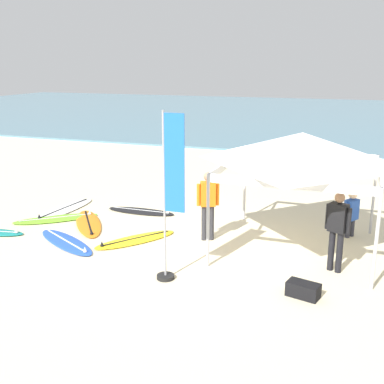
{
  "coord_description": "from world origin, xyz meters",
  "views": [
    {
      "loc": [
        3.69,
        -10.27,
        4.25
      ],
      "look_at": [
        -0.27,
        0.89,
        1.0
      ],
      "focal_mm": 44.33,
      "sensor_mm": 36.0,
      "label": 1
    }
  ],
  "objects_px": {
    "surfboard_orange": "(88,223)",
    "person_orange": "(208,201)",
    "surfboard_yellow": "(135,240)",
    "person_black": "(337,227)",
    "gear_bag_near_tent": "(303,290)",
    "banner_flag": "(170,205)",
    "surfboard_lime": "(56,219)",
    "surfboard_white": "(64,209)",
    "surfboard_black": "(141,211)",
    "person_blue": "(351,212)",
    "surfboard_blue": "(66,242)",
    "canopy_tent": "(302,148)"
  },
  "relations": [
    {
      "from": "canopy_tent",
      "to": "surfboard_blue",
      "type": "height_order",
      "value": "canopy_tent"
    },
    {
      "from": "surfboard_blue",
      "to": "person_black",
      "type": "xyz_separation_m",
      "value": [
        6.23,
        0.55,
        0.95
      ]
    },
    {
      "from": "surfboard_orange",
      "to": "person_blue",
      "type": "bearing_deg",
      "value": 11.88
    },
    {
      "from": "surfboard_lime",
      "to": "person_black",
      "type": "height_order",
      "value": "person_black"
    },
    {
      "from": "surfboard_blue",
      "to": "person_black",
      "type": "height_order",
      "value": "person_black"
    },
    {
      "from": "surfboard_blue",
      "to": "surfboard_yellow",
      "type": "bearing_deg",
      "value": 25.09
    },
    {
      "from": "canopy_tent",
      "to": "person_orange",
      "type": "bearing_deg",
      "value": -175.6
    },
    {
      "from": "person_black",
      "to": "person_blue",
      "type": "bearing_deg",
      "value": 84.0
    },
    {
      "from": "person_blue",
      "to": "surfboard_white",
      "type": "bearing_deg",
      "value": -176.12
    },
    {
      "from": "surfboard_yellow",
      "to": "person_blue",
      "type": "xyz_separation_m",
      "value": [
        4.95,
        2.09,
        0.62
      ]
    },
    {
      "from": "person_blue",
      "to": "canopy_tent",
      "type": "bearing_deg",
      "value": -133.12
    },
    {
      "from": "surfboard_orange",
      "to": "person_orange",
      "type": "distance_m",
      "value": 3.52
    },
    {
      "from": "surfboard_blue",
      "to": "person_blue",
      "type": "bearing_deg",
      "value": 23.45
    },
    {
      "from": "canopy_tent",
      "to": "person_blue",
      "type": "distance_m",
      "value": 2.43
    },
    {
      "from": "surfboard_yellow",
      "to": "surfboard_orange",
      "type": "height_order",
      "value": "same"
    },
    {
      "from": "surfboard_yellow",
      "to": "banner_flag",
      "type": "relative_size",
      "value": 0.62
    },
    {
      "from": "surfboard_white",
      "to": "surfboard_orange",
      "type": "distance_m",
      "value": 1.62
    },
    {
      "from": "banner_flag",
      "to": "person_black",
      "type": "bearing_deg",
      "value": 26.37
    },
    {
      "from": "person_blue",
      "to": "banner_flag",
      "type": "relative_size",
      "value": 0.35
    },
    {
      "from": "person_orange",
      "to": "gear_bag_near_tent",
      "type": "distance_m",
      "value": 3.52
    },
    {
      "from": "surfboard_white",
      "to": "banner_flag",
      "type": "relative_size",
      "value": 0.76
    },
    {
      "from": "gear_bag_near_tent",
      "to": "surfboard_orange",
      "type": "bearing_deg",
      "value": 159.61
    },
    {
      "from": "surfboard_blue",
      "to": "surfboard_black",
      "type": "relative_size",
      "value": 1.1
    },
    {
      "from": "person_black",
      "to": "banner_flag",
      "type": "distance_m",
      "value": 3.5
    },
    {
      "from": "surfboard_white",
      "to": "surfboard_blue",
      "type": "bearing_deg",
      "value": -54.64
    },
    {
      "from": "surfboard_yellow",
      "to": "person_orange",
      "type": "relative_size",
      "value": 1.23
    },
    {
      "from": "person_black",
      "to": "gear_bag_near_tent",
      "type": "distance_m",
      "value": 1.69
    },
    {
      "from": "surfboard_black",
      "to": "banner_flag",
      "type": "bearing_deg",
      "value": -57.03
    },
    {
      "from": "surfboard_yellow",
      "to": "person_blue",
      "type": "relative_size",
      "value": 1.75
    },
    {
      "from": "banner_flag",
      "to": "surfboard_lime",
      "type": "bearing_deg",
      "value": 151.39
    },
    {
      "from": "canopy_tent",
      "to": "gear_bag_near_tent",
      "type": "height_order",
      "value": "canopy_tent"
    },
    {
      "from": "person_black",
      "to": "person_orange",
      "type": "height_order",
      "value": "same"
    },
    {
      "from": "person_black",
      "to": "banner_flag",
      "type": "xyz_separation_m",
      "value": [
        -3.09,
        -1.53,
        0.59
      ]
    },
    {
      "from": "canopy_tent",
      "to": "surfboard_white",
      "type": "xyz_separation_m",
      "value": [
        -6.9,
        0.7,
        -2.35
      ]
    },
    {
      "from": "surfboard_orange",
      "to": "person_blue",
      "type": "relative_size",
      "value": 1.9
    },
    {
      "from": "canopy_tent",
      "to": "surfboard_orange",
      "type": "relative_size",
      "value": 1.51
    },
    {
      "from": "surfboard_yellow",
      "to": "banner_flag",
      "type": "xyz_separation_m",
      "value": [
        1.63,
        -1.69,
        1.54
      ]
    },
    {
      "from": "surfboard_blue",
      "to": "gear_bag_near_tent",
      "type": "bearing_deg",
      "value": -8.2
    },
    {
      "from": "canopy_tent",
      "to": "banner_flag",
      "type": "relative_size",
      "value": 1.01
    },
    {
      "from": "surfboard_lime",
      "to": "banner_flag",
      "type": "relative_size",
      "value": 0.64
    },
    {
      "from": "canopy_tent",
      "to": "surfboard_yellow",
      "type": "distance_m",
      "value": 4.54
    },
    {
      "from": "surfboard_blue",
      "to": "surfboard_black",
      "type": "xyz_separation_m",
      "value": [
        0.65,
        2.86,
        0.0
      ]
    },
    {
      "from": "surfboard_blue",
      "to": "person_blue",
      "type": "relative_size",
      "value": 1.9
    },
    {
      "from": "surfboard_white",
      "to": "surfboard_black",
      "type": "bearing_deg",
      "value": 14.9
    },
    {
      "from": "person_orange",
      "to": "surfboard_black",
      "type": "bearing_deg",
      "value": 149.84
    },
    {
      "from": "person_blue",
      "to": "banner_flag",
      "type": "distance_m",
      "value": 5.12
    },
    {
      "from": "banner_flag",
      "to": "surfboard_yellow",
      "type": "bearing_deg",
      "value": 133.87
    },
    {
      "from": "surfboard_yellow",
      "to": "person_orange",
      "type": "distance_m",
      "value": 2.02
    },
    {
      "from": "surfboard_blue",
      "to": "surfboard_lime",
      "type": "bearing_deg",
      "value": 132.0
    },
    {
      "from": "surfboard_black",
      "to": "surfboard_yellow",
      "type": "bearing_deg",
      "value": -68.08
    }
  ]
}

